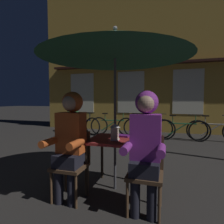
{
  "coord_description": "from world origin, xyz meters",
  "views": [
    {
      "loc": [
        0.72,
        -2.55,
        1.29
      ],
      "look_at": [
        0.0,
        -0.15,
        1.13
      ],
      "focal_mm": 29.98,
      "sensor_mm": 36.0,
      "label": 1
    }
  ],
  "objects_px": {
    "bicycle_fifth": "(215,131)",
    "book": "(123,136)",
    "lantern": "(115,131)",
    "bicycle_nearest": "(82,125)",
    "patio_umbrella": "(115,45)",
    "potted_plant": "(73,119)",
    "bicycle_third": "(147,128)",
    "bicycle_fourth": "(182,130)",
    "chair_left": "(73,161)",
    "bicycle_second": "(113,126)",
    "person_left_hooded": "(70,135)",
    "person_right_hooded": "(145,139)",
    "chair_right": "(146,168)",
    "cafe_table": "(115,145)"
  },
  "relations": [
    {
      "from": "chair_right",
      "to": "bicycle_second",
      "type": "bearing_deg",
      "value": 111.31
    },
    {
      "from": "bicycle_fourth",
      "to": "book",
      "type": "distance_m",
      "value": 3.72
    },
    {
      "from": "chair_right",
      "to": "cafe_table",
      "type": "bearing_deg",
      "value": 142.45
    },
    {
      "from": "patio_umbrella",
      "to": "book",
      "type": "relative_size",
      "value": 11.55
    },
    {
      "from": "chair_left",
      "to": "person_left_hooded",
      "type": "height_order",
      "value": "person_left_hooded"
    },
    {
      "from": "bicycle_second",
      "to": "book",
      "type": "distance_m",
      "value": 4.02
    },
    {
      "from": "lantern",
      "to": "bicycle_fifth",
      "type": "bearing_deg",
      "value": 61.91
    },
    {
      "from": "bicycle_nearest",
      "to": "bicycle_third",
      "type": "height_order",
      "value": "same"
    },
    {
      "from": "bicycle_second",
      "to": "bicycle_fifth",
      "type": "xyz_separation_m",
      "value": [
        3.34,
        -0.12,
        0.0
      ]
    },
    {
      "from": "cafe_table",
      "to": "chair_right",
      "type": "relative_size",
      "value": 0.85
    },
    {
      "from": "bicycle_nearest",
      "to": "potted_plant",
      "type": "bearing_deg",
      "value": 150.82
    },
    {
      "from": "cafe_table",
      "to": "bicycle_fourth",
      "type": "xyz_separation_m",
      "value": [
        1.16,
        3.71,
        -0.29
      ]
    },
    {
      "from": "bicycle_fourth",
      "to": "book",
      "type": "xyz_separation_m",
      "value": [
        -1.08,
        -3.53,
        0.41
      ]
    },
    {
      "from": "person_right_hooded",
      "to": "book",
      "type": "xyz_separation_m",
      "value": [
        -0.4,
        0.6,
        -0.09
      ]
    },
    {
      "from": "patio_umbrella",
      "to": "person_right_hooded",
      "type": "height_order",
      "value": "patio_umbrella"
    },
    {
      "from": "lantern",
      "to": "bicycle_fifth",
      "type": "distance_m",
      "value": 4.5
    },
    {
      "from": "bicycle_nearest",
      "to": "lantern",
      "type": "bearing_deg",
      "value": -58.46
    },
    {
      "from": "cafe_table",
      "to": "bicycle_second",
      "type": "relative_size",
      "value": 0.44
    },
    {
      "from": "chair_right",
      "to": "bicycle_third",
      "type": "bearing_deg",
      "value": 95.61
    },
    {
      "from": "patio_umbrella",
      "to": "bicycle_third",
      "type": "xyz_separation_m",
      "value": [
        0.06,
        3.88,
        -1.71
      ]
    },
    {
      "from": "patio_umbrella",
      "to": "person_right_hooded",
      "type": "xyz_separation_m",
      "value": [
        0.48,
        -0.43,
        -1.21
      ]
    },
    {
      "from": "bicycle_fifth",
      "to": "book",
      "type": "xyz_separation_m",
      "value": [
        -2.05,
        -3.67,
        0.41
      ]
    },
    {
      "from": "potted_plant",
      "to": "person_left_hooded",
      "type": "bearing_deg",
      "value": -61.88
    },
    {
      "from": "lantern",
      "to": "bicycle_nearest",
      "type": "height_order",
      "value": "lantern"
    },
    {
      "from": "bicycle_third",
      "to": "bicycle_second",
      "type": "bearing_deg",
      "value": 176.32
    },
    {
      "from": "chair_left",
      "to": "potted_plant",
      "type": "xyz_separation_m",
      "value": [
        -2.44,
        4.5,
        0.05
      ]
    },
    {
      "from": "cafe_table",
      "to": "bicycle_fifth",
      "type": "relative_size",
      "value": 0.44
    },
    {
      "from": "chair_left",
      "to": "bicycle_second",
      "type": "relative_size",
      "value": 0.52
    },
    {
      "from": "bicycle_nearest",
      "to": "bicycle_fifth",
      "type": "bearing_deg",
      "value": -0.01
    },
    {
      "from": "bicycle_fifth",
      "to": "bicycle_second",
      "type": "bearing_deg",
      "value": 177.89
    },
    {
      "from": "person_right_hooded",
      "to": "bicycle_nearest",
      "type": "xyz_separation_m",
      "value": [
        -2.87,
        4.27,
        -0.5
      ]
    },
    {
      "from": "bicycle_fourth",
      "to": "patio_umbrella",
      "type": "bearing_deg",
      "value": -107.36
    },
    {
      "from": "chair_left",
      "to": "person_left_hooded",
      "type": "bearing_deg",
      "value": -90.0
    },
    {
      "from": "cafe_table",
      "to": "chair_right",
      "type": "bearing_deg",
      "value": -37.55
    },
    {
      "from": "chair_left",
      "to": "bicycle_fourth",
      "type": "bearing_deg",
      "value": 68.09
    },
    {
      "from": "bicycle_fifth",
      "to": "patio_umbrella",
      "type": "bearing_deg",
      "value": -119.04
    },
    {
      "from": "person_left_hooded",
      "to": "bicycle_nearest",
      "type": "distance_m",
      "value": 4.7
    },
    {
      "from": "cafe_table",
      "to": "book",
      "type": "relative_size",
      "value": 3.7
    },
    {
      "from": "chair_left",
      "to": "book",
      "type": "height_order",
      "value": "chair_left"
    },
    {
      "from": "person_right_hooded",
      "to": "bicycle_nearest",
      "type": "bearing_deg",
      "value": 123.97
    },
    {
      "from": "bicycle_fifth",
      "to": "bicycle_fourth",
      "type": "bearing_deg",
      "value": -172.13
    },
    {
      "from": "cafe_table",
      "to": "book",
      "type": "height_order",
      "value": "book"
    },
    {
      "from": "bicycle_fourth",
      "to": "person_left_hooded",
      "type": "bearing_deg",
      "value": -111.63
    },
    {
      "from": "bicycle_third",
      "to": "bicycle_fourth",
      "type": "height_order",
      "value": "same"
    },
    {
      "from": "person_left_hooded",
      "to": "bicycle_nearest",
      "type": "bearing_deg",
      "value": 114.17
    },
    {
      "from": "chair_right",
      "to": "potted_plant",
      "type": "bearing_deg",
      "value": 127.04
    },
    {
      "from": "bicycle_second",
      "to": "chair_right",
      "type": "bearing_deg",
      "value": -68.69
    },
    {
      "from": "cafe_table",
      "to": "chair_left",
      "type": "bearing_deg",
      "value": -142.45
    },
    {
      "from": "bicycle_third",
      "to": "patio_umbrella",
      "type": "bearing_deg",
      "value": -90.92
    },
    {
      "from": "bicycle_fourth",
      "to": "potted_plant",
      "type": "bearing_deg",
      "value": 174.02
    }
  ]
}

